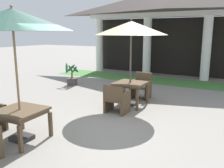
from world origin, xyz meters
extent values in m
plane|color=gray|center=(0.00, 0.00, 0.00)|extent=(60.00, 60.00, 0.00)
cylinder|color=white|center=(-4.59, 8.48, 1.55)|extent=(0.44, 0.44, 3.09)
cylinder|color=white|center=(-1.53, 8.48, 1.55)|extent=(0.44, 0.44, 3.09)
cylinder|color=white|center=(1.53, 8.48, 1.55)|extent=(0.44, 0.44, 3.09)
cube|color=white|center=(0.00, 8.48, 3.21)|extent=(9.99, 0.70, 0.24)
cube|color=black|center=(0.00, 9.38, 1.55)|extent=(9.79, 0.16, 3.09)
cube|color=#47843D|center=(0.00, 7.27, 0.00)|extent=(12.19, 1.86, 0.01)
cube|color=brown|center=(0.10, 2.88, 0.73)|extent=(0.95, 0.95, 0.05)
cube|color=brown|center=(0.10, 2.88, 0.68)|extent=(0.88, 0.88, 0.05)
cube|color=brown|center=(-0.34, 2.44, 0.33)|extent=(0.07, 0.07, 0.65)
cube|color=brown|center=(0.54, 2.44, 0.33)|extent=(0.07, 0.07, 0.65)
cube|color=brown|center=(-0.34, 3.32, 0.33)|extent=(0.07, 0.07, 0.65)
cube|color=brown|center=(0.54, 3.33, 0.33)|extent=(0.07, 0.07, 0.65)
cube|color=#2D2D2D|center=(0.10, 2.88, 0.04)|extent=(0.41, 0.41, 0.08)
cylinder|color=#4C4742|center=(0.10, 2.88, 1.21)|extent=(0.06, 0.06, 2.43)
cone|color=beige|center=(0.10, 2.88, 2.47)|extent=(2.27, 2.27, 0.42)
sphere|color=#4C4742|center=(0.10, 2.88, 2.71)|extent=(0.06, 0.06, 0.06)
cube|color=brown|center=(0.10, 3.80, 0.42)|extent=(0.61, 0.52, 0.07)
cube|color=teal|center=(0.10, 3.80, 0.48)|extent=(0.56, 0.48, 0.05)
cube|color=brown|center=(0.10, 4.04, 0.68)|extent=(0.61, 0.06, 0.46)
cube|color=brown|center=(0.38, 3.80, 0.33)|extent=(0.06, 0.52, 0.66)
cube|color=brown|center=(-0.19, 3.80, 0.33)|extent=(0.06, 0.52, 0.66)
cube|color=brown|center=(0.37, 3.57, 0.19)|extent=(0.06, 0.06, 0.38)
cube|color=brown|center=(-0.18, 3.56, 0.19)|extent=(0.06, 0.06, 0.38)
cube|color=brown|center=(0.37, 4.03, 0.19)|extent=(0.06, 0.06, 0.38)
cube|color=brown|center=(-0.18, 4.03, 0.19)|extent=(0.06, 0.06, 0.38)
cube|color=brown|center=(0.10, 1.97, 0.41)|extent=(0.61, 0.56, 0.07)
cube|color=teal|center=(0.10, 1.97, 0.47)|extent=(0.56, 0.51, 0.05)
cube|color=brown|center=(0.10, 1.71, 0.65)|extent=(0.61, 0.06, 0.41)
cube|color=brown|center=(-0.18, 1.97, 0.33)|extent=(0.06, 0.55, 0.66)
cube|color=brown|center=(0.39, 1.97, 0.33)|extent=(0.06, 0.55, 0.66)
cube|color=brown|center=(-0.18, 2.22, 0.19)|extent=(0.06, 0.06, 0.37)
cube|color=brown|center=(0.38, 2.22, 0.19)|extent=(0.06, 0.06, 0.37)
cube|color=brown|center=(-0.17, 1.72, 0.19)|extent=(0.06, 0.06, 0.37)
cube|color=brown|center=(0.38, 1.72, 0.19)|extent=(0.06, 0.06, 0.37)
cube|color=brown|center=(-0.85, -0.74, 0.68)|extent=(1.01, 1.01, 0.05)
cube|color=brown|center=(-0.85, -0.74, 0.62)|extent=(0.93, 0.93, 0.08)
cube|color=brown|center=(-0.38, -1.16, 0.29)|extent=(0.07, 0.07, 0.58)
cube|color=brown|center=(-1.32, -0.31, 0.29)|extent=(0.07, 0.07, 0.58)
cube|color=brown|center=(-0.43, -0.27, 0.29)|extent=(0.07, 0.07, 0.58)
cube|color=#2D2D2D|center=(-0.85, -0.74, 0.05)|extent=(0.41, 0.41, 0.09)
cylinder|color=olive|center=(-0.85, -0.74, 1.28)|extent=(0.05, 0.05, 2.55)
cone|color=#33594C|center=(-0.85, -0.74, 2.60)|extent=(2.46, 2.46, 0.45)
sphere|color=olive|center=(-0.85, -0.74, 2.85)|extent=(0.06, 0.06, 0.06)
cube|color=brown|center=(-0.55, -1.47, 0.19)|extent=(0.06, 0.06, 0.38)
cube|color=brown|center=(-1.62, -0.54, 0.20)|extent=(0.06, 0.06, 0.39)
cylinder|color=#47423D|center=(-3.47, 4.36, 0.16)|extent=(0.46, 0.46, 0.32)
cylinder|color=brown|center=(-3.47, 4.36, 0.45)|extent=(0.07, 0.07, 0.26)
ellipsoid|color=#1E562D|center=(-3.27, 4.39, 0.71)|extent=(0.16, 0.47, 0.35)
ellipsoid|color=#1E562D|center=(-3.40, 4.50, 0.72)|extent=(0.38, 0.26, 0.35)
ellipsoid|color=#1E562D|center=(-3.61, 4.48, 0.74)|extent=(0.36, 0.39, 0.40)
ellipsoid|color=#1E562D|center=(-3.64, 4.22, 0.78)|extent=(0.39, 0.45, 0.47)
ellipsoid|color=#1E562D|center=(-3.44, 4.26, 0.75)|extent=(0.30, 0.17, 0.38)
camera|label=1|loc=(3.38, -4.18, 2.36)|focal=39.24mm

